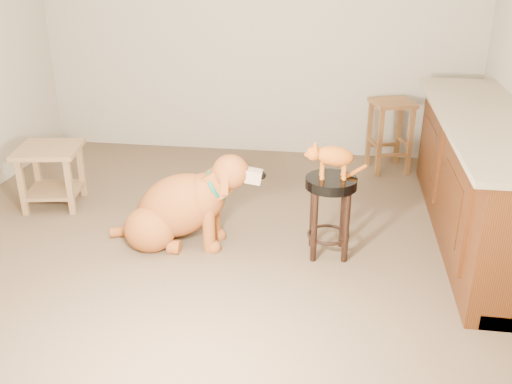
% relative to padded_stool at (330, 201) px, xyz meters
% --- Properties ---
extents(floor, '(4.50, 4.00, 0.01)m').
position_rel_padded_stool_xyz_m(floor, '(-0.83, 0.16, -0.42)').
color(floor, brown).
rests_on(floor, ground).
extents(room_shell, '(4.54, 4.04, 2.62)m').
position_rel_padded_stool_xyz_m(room_shell, '(-0.83, 0.16, 1.26)').
color(room_shell, '#A69B86').
rests_on(room_shell, ground).
extents(cabinet_run, '(0.70, 2.56, 0.94)m').
position_rel_padded_stool_xyz_m(cabinet_run, '(1.12, 0.46, 0.02)').
color(cabinet_run, '#421F0B').
rests_on(cabinet_run, ground).
extents(padded_stool, '(0.36, 0.36, 0.59)m').
position_rel_padded_stool_xyz_m(padded_stool, '(0.00, 0.00, 0.00)').
color(padded_stool, black).
rests_on(padded_stool, ground).
extents(wood_stool, '(0.47, 0.47, 0.70)m').
position_rel_padded_stool_xyz_m(wood_stool, '(0.53, 1.77, -0.06)').
color(wood_stool, brown).
rests_on(wood_stool, ground).
extents(side_table, '(0.58, 0.58, 0.52)m').
position_rel_padded_stool_xyz_m(side_table, '(-2.35, 0.51, -0.08)').
color(side_table, brown).
rests_on(side_table, ground).
extents(golden_retriever, '(1.21, 0.59, 0.77)m').
position_rel_padded_stool_xyz_m(golden_retriever, '(-1.10, 0.01, -0.13)').
color(golden_retriever, brown).
rests_on(golden_retriever, ground).
extents(tabby_kitten, '(0.44, 0.20, 0.28)m').
position_rel_padded_stool_xyz_m(tabby_kitten, '(-0.01, -0.00, 0.32)').
color(tabby_kitten, '#9B470F').
rests_on(tabby_kitten, padded_stool).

